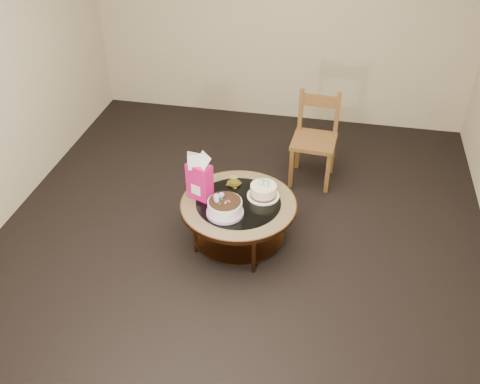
% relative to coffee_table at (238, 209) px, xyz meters
% --- Properties ---
extents(ground, '(5.00, 5.00, 0.00)m').
position_rel_coffee_table_xyz_m(ground, '(-0.00, 0.00, -0.38)').
color(ground, black).
rests_on(ground, ground).
extents(room_walls, '(4.52, 5.02, 2.61)m').
position_rel_coffee_table_xyz_m(room_walls, '(-0.00, 0.00, 1.16)').
color(room_walls, beige).
rests_on(room_walls, ground).
extents(coffee_table, '(1.02, 1.02, 0.46)m').
position_rel_coffee_table_xyz_m(coffee_table, '(0.00, 0.00, 0.00)').
color(coffee_table, '#593219').
rests_on(coffee_table, ground).
extents(decorated_cake, '(0.32, 0.32, 0.18)m').
position_rel_coffee_table_xyz_m(decorated_cake, '(-0.08, -0.18, 0.14)').
color(decorated_cake, '#A98AC3').
rests_on(decorated_cake, coffee_table).
extents(cream_cake, '(0.29, 0.29, 0.18)m').
position_rel_coffee_table_xyz_m(cream_cake, '(0.20, 0.13, 0.14)').
color(cream_cake, white).
rests_on(cream_cake, coffee_table).
extents(gift_bag, '(0.24, 0.21, 0.43)m').
position_rel_coffee_table_xyz_m(gift_bag, '(-0.34, 0.01, 0.29)').
color(gift_bag, '#DA1475').
rests_on(gift_bag, coffee_table).
extents(pillar_candle, '(0.14, 0.14, 0.09)m').
position_rel_coffee_table_xyz_m(pillar_candle, '(-0.09, 0.25, 0.11)').
color(pillar_candle, '#D6B458').
rests_on(pillar_candle, coffee_table).
extents(dining_chair, '(0.46, 0.46, 0.94)m').
position_rel_coffee_table_xyz_m(dining_chair, '(0.56, 1.18, 0.10)').
color(dining_chair, brown).
rests_on(dining_chair, ground).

